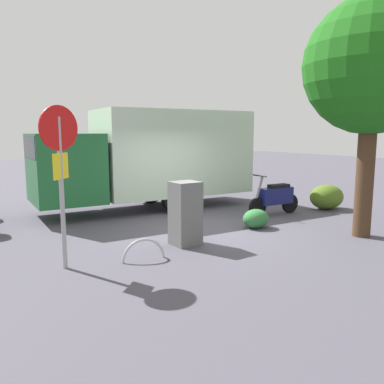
{
  "coord_description": "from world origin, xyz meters",
  "views": [
    {
      "loc": [
        5.34,
        7.75,
        2.37
      ],
      "look_at": [
        0.1,
        -0.37,
        0.9
      ],
      "focal_mm": 36.48,
      "sensor_mm": 36.0,
      "label": 1
    }
  ],
  "objects_px": {
    "box_truck_near": "(147,156)",
    "street_tree": "(372,67)",
    "motorcycle": "(275,197)",
    "utility_cabinet": "(185,213)",
    "stop_sign": "(60,162)",
    "bike_rack_hoop": "(144,260)"
  },
  "relations": [
    {
      "from": "motorcycle",
      "to": "bike_rack_hoop",
      "type": "relative_size",
      "value": 2.13
    },
    {
      "from": "box_truck_near",
      "to": "utility_cabinet",
      "type": "relative_size",
      "value": 6.33
    },
    {
      "from": "motorcycle",
      "to": "utility_cabinet",
      "type": "distance_m",
      "value": 3.99
    },
    {
      "from": "stop_sign",
      "to": "utility_cabinet",
      "type": "height_order",
      "value": "stop_sign"
    },
    {
      "from": "motorcycle",
      "to": "bike_rack_hoop",
      "type": "distance_m",
      "value": 5.33
    },
    {
      "from": "street_tree",
      "to": "bike_rack_hoop",
      "type": "distance_m",
      "value": 6.39
    },
    {
      "from": "box_truck_near",
      "to": "stop_sign",
      "type": "relative_size",
      "value": 3.03
    },
    {
      "from": "box_truck_near",
      "to": "stop_sign",
      "type": "distance_m",
      "value": 5.51
    },
    {
      "from": "box_truck_near",
      "to": "stop_sign",
      "type": "xyz_separation_m",
      "value": [
        3.66,
        4.11,
        0.21
      ]
    },
    {
      "from": "box_truck_near",
      "to": "bike_rack_hoop",
      "type": "xyz_separation_m",
      "value": [
        2.31,
        4.47,
        -1.67
      ]
    },
    {
      "from": "utility_cabinet",
      "to": "bike_rack_hoop",
      "type": "distance_m",
      "value": 1.48
    },
    {
      "from": "box_truck_near",
      "to": "street_tree",
      "type": "xyz_separation_m",
      "value": [
        -2.71,
        5.62,
        2.11
      ]
    },
    {
      "from": "utility_cabinet",
      "to": "box_truck_near",
      "type": "bearing_deg",
      "value": -105.17
    },
    {
      "from": "bike_rack_hoop",
      "to": "stop_sign",
      "type": "bearing_deg",
      "value": -14.63
    },
    {
      "from": "utility_cabinet",
      "to": "street_tree",
      "type": "bearing_deg",
      "value": 156.62
    },
    {
      "from": "utility_cabinet",
      "to": "bike_rack_hoop",
      "type": "xyz_separation_m",
      "value": [
        1.23,
        0.49,
        -0.68
      ]
    },
    {
      "from": "motorcycle",
      "to": "utility_cabinet",
      "type": "bearing_deg",
      "value": 19.32
    },
    {
      "from": "stop_sign",
      "to": "bike_rack_hoop",
      "type": "bearing_deg",
      "value": 165.37
    },
    {
      "from": "street_tree",
      "to": "stop_sign",
      "type": "bearing_deg",
      "value": -13.29
    },
    {
      "from": "street_tree",
      "to": "utility_cabinet",
      "type": "bearing_deg",
      "value": -23.38
    },
    {
      "from": "motorcycle",
      "to": "stop_sign",
      "type": "xyz_separation_m",
      "value": [
        6.39,
        1.31,
        1.36
      ]
    },
    {
      "from": "box_truck_near",
      "to": "street_tree",
      "type": "height_order",
      "value": "street_tree"
    }
  ]
}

